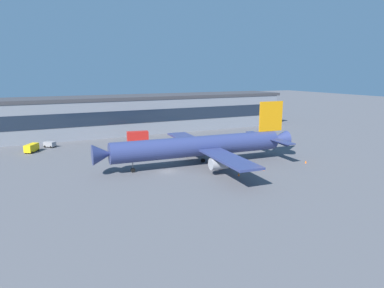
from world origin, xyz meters
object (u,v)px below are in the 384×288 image
Objects in this scene: traffic_cone_0 at (306,162)px; traffic_cone_1 at (222,168)px; baggage_tug at (50,144)px; crew_van at (32,148)px; catering_truck at (137,137)px; airliner at (202,146)px; traffic_cone_2 at (263,169)px; traffic_cone_3 at (239,175)px.

traffic_cone_0 reaches higher than traffic_cone_1.
crew_van is (-5.42, -5.34, 0.37)m from baggage_tug.
traffic_cone_1 is (9.57, -41.10, -2.01)m from catering_truck.
airliner reaches higher than traffic_cone_2.
crew_van is 8.30× the size of traffic_cone_0.
airliner is at bearing 113.26° from traffic_cone_1.
traffic_cone_0 is at bearing -40.34° from baggage_tug.
traffic_cone_2 is 0.98× the size of traffic_cone_3.
traffic_cone_3 is at bearing -54.86° from baggage_tug.
traffic_cone_2 is (11.68, -11.11, -4.82)m from airliner.
traffic_cone_3 is (3.28, -12.71, -4.81)m from airliner.
traffic_cone_0 is at bearing 5.49° from traffic_cone_3.
traffic_cone_3 is (0.67, -6.66, 0.08)m from traffic_cone_1.
traffic_cone_1 is (37.37, -47.39, -0.81)m from baggage_tug.
traffic_cone_2 is at bearing -42.24° from crew_van.
baggage_tug is 80.07m from traffic_cone_0.
catering_truck is 10.37× the size of traffic_cone_3.
baggage_tug is at bearing 128.26° from traffic_cone_1.
traffic_cone_1 is (2.60, -6.06, -4.89)m from airliner.
traffic_cone_3 is (43.46, -48.70, -1.10)m from crew_van.
baggage_tug is 7.16× the size of traffic_cone_1.
traffic_cone_1 is at bearing -44.50° from crew_van.
baggage_tug is 0.53× the size of catering_truck.
baggage_tug reaches higher than traffic_cone_2.
baggage_tug reaches higher than traffic_cone_0.
traffic_cone_0 is 14.60m from traffic_cone_2.
airliner is 75.78× the size of traffic_cone_3.
airliner reaches higher than traffic_cone_3.
traffic_cone_3 reaches higher than traffic_cone_0.
traffic_cone_1 is 10.39m from traffic_cone_2.
traffic_cone_1 is at bearing 169.36° from traffic_cone_0.
traffic_cone_3 is (-8.40, -1.60, 0.01)m from traffic_cone_2.
crew_van is at bearing 138.15° from airliner.
crew_van is 81.11m from traffic_cone_0.
crew_van is 7.87× the size of traffic_cone_2.
baggage_tug is 66.10m from traffic_cone_3.
crew_van is at bearing 178.36° from catering_truck.
traffic_cone_2 is 8.55m from traffic_cone_3.
crew_van is (-33.22, 0.95, -0.83)m from catering_truck.
crew_van is at bearing 135.50° from traffic_cone_1.
traffic_cone_3 is (-22.98, -2.21, 0.03)m from traffic_cone_0.
crew_van is at bearing 131.75° from traffic_cone_3.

